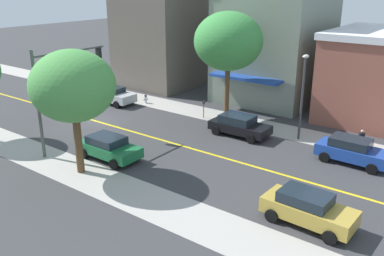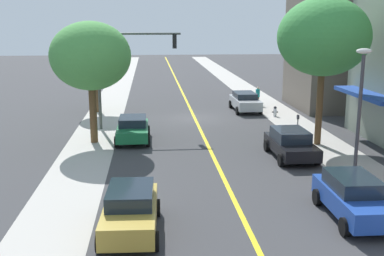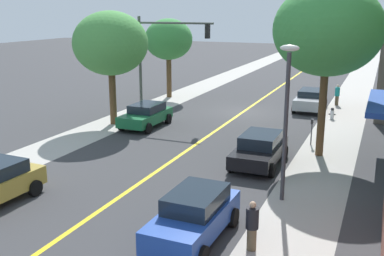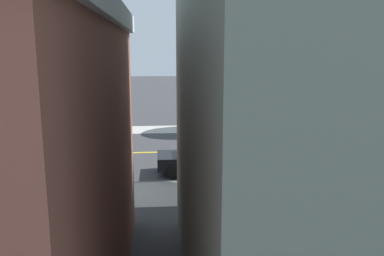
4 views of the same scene
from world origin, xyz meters
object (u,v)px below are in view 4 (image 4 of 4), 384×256
Objects in this scene: parking_meter at (302,161)px; black_sedan_left_curb at (203,157)px; street_tree_left_far at (244,61)px; gold_sedan_right_curb at (65,127)px; traffic_light_mast at (299,70)px; street_tree_right_corner at (274,42)px; street_tree_left_near at (366,65)px; green_sedan_right_curb at (251,124)px; blue_sedan_left_curb at (36,159)px; pedestrian_black_shirt at (23,171)px; street_lamp at (120,103)px.

parking_meter is 4.67m from black_sedan_left_curb.
street_tree_left_far is 1.64× the size of black_sedan_left_curb.
traffic_light_mast is at bearing -174.62° from gold_sedan_right_curb.
street_tree_right_corner reaches higher than black_sedan_left_curb.
street_tree_left_near is 9.88m from street_tree_left_far.
street_tree_left_far is at bearing -115.11° from traffic_light_mast.
black_sedan_left_curb is 1.04× the size of green_sedan_right_curb.
blue_sedan_left_curb is at bearing 131.23° from street_tree_left_far.
pedestrian_black_shirt is (-12.53, 12.13, -4.27)m from street_tree_left_far.
blue_sedan_left_curb is at bearing 81.71° from parking_meter.
pedestrian_black_shirt is (-10.24, 12.23, 0.06)m from green_sedan_right_curb.
street_lamp is at bearing 85.18° from street_tree_right_corner.
pedestrian_black_shirt reaches higher than blue_sedan_left_curb.
street_tree_right_corner is at bearing 140.39° from street_tree_left_near.
street_tree_left_far reaches higher than traffic_light_mast.
traffic_light_mast is (-1.69, -3.60, -0.58)m from street_tree_left_far.
street_lamp is at bearing -46.70° from traffic_light_mast.
street_tree_left_far is (13.10, -1.63, -1.09)m from street_tree_right_corner.
pedestrian_black_shirt reaches higher than gold_sedan_right_curb.
street_tree_left_near is at bearing -39.61° from street_tree_right_corner.
black_sedan_left_curb is (-11.46, 14.09, -3.98)m from street_tree_left_near.
street_lamp is at bearing 117.22° from gold_sedan_right_curb.
black_sedan_left_curb is at bearing 68.18° from parking_meter.
gold_sedan_right_curb is at bearing 101.73° from street_tree_left_far.
street_lamp is 1.41× the size of gold_sedan_right_curb.
green_sedan_right_curb is (8.40, -4.34, -0.01)m from black_sedan_left_curb.
green_sedan_right_curb is at bearing -38.11° from street_lamp.
street_tree_left_near is 4.08× the size of pedestrian_black_shirt.
street_tree_left_far is at bearing -111.91° from black_sedan_left_curb.
street_tree_right_corner is 1.95× the size of black_sedan_left_curb.
parking_meter is 8.51m from street_lamp.
blue_sedan_left_curb is (-11.41, 22.00, -3.94)m from street_tree_left_near.
street_tree_left_near reaches higher than black_sedan_left_curb.
gold_sedan_right_curb is 12.73m from green_sedan_right_curb.
street_lamp is (0.53, 6.33, -2.48)m from street_tree_right_corner.
black_sedan_left_curb is 11.64m from gold_sedan_right_curb.
street_lamp is at bearing 126.83° from street_tree_left_near.
pedestrian_black_shirt is at bearing 91.60° from blue_sedan_left_curb.
parking_meter is at bearing -68.77° from street_tree_right_corner.
pedestrian_black_shirt is (-1.83, 7.89, 0.05)m from black_sedan_left_curb.
street_tree_left_far is (-0.77, 9.85, 0.33)m from street_tree_left_near.
black_sedan_left_curb is 7.91m from blue_sedan_left_curb.
street_tree_left_far reaches higher than street_tree_left_near.
black_sedan_left_curb is at bearing -63.26° from street_lamp.
street_tree_right_corner is 16.11m from gold_sedan_right_curb.
street_tree_left_near is 1.50× the size of black_sedan_left_curb.
green_sedan_right_curb is at bearing -9.12° from street_tree_right_corner.
traffic_light_mast is 1.60× the size of gold_sedan_right_curb.
street_tree_left_near is at bearing -169.35° from gold_sedan_right_curb.
parking_meter is at bearing 144.44° from gold_sedan_right_curb.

